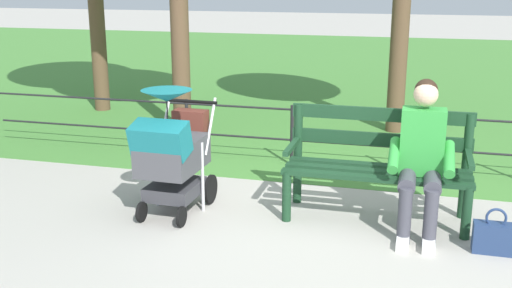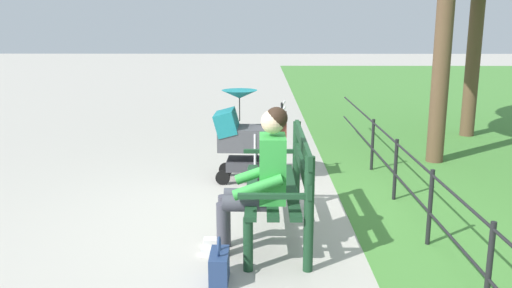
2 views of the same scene
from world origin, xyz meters
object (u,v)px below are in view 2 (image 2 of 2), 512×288
at_px(park_bench, 284,181).
at_px(person_on_bench, 260,176).
at_px(stroller, 246,135).
at_px(handbag, 219,267).

bearing_deg(park_bench, person_on_bench, 148.45).
bearing_deg(person_on_bench, stroller, 4.79).
xyz_separation_m(stroller, handbag, (-2.72, 0.13, -0.47)).
distance_m(person_on_bench, stroller, 2.15).
distance_m(person_on_bench, handbag, 0.86).
relative_size(person_on_bench, stroller, 1.11).
height_order(park_bench, person_on_bench, person_on_bench).
bearing_deg(stroller, handbag, 177.30).
xyz_separation_m(person_on_bench, handbag, (-0.59, 0.31, -0.55)).
relative_size(stroller, handbag, 3.11).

